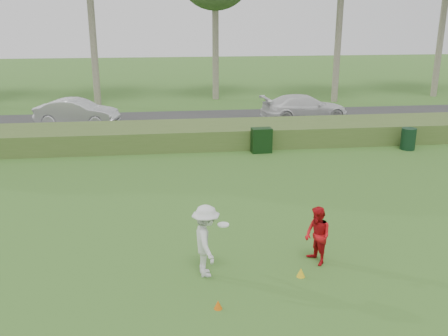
{
  "coord_description": "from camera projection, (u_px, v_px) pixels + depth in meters",
  "views": [
    {
      "loc": [
        -1.83,
        -10.49,
        5.86
      ],
      "look_at": [
        0.0,
        4.0,
        1.3
      ],
      "focal_mm": 40.0,
      "sensor_mm": 36.0,
      "label": 1
    }
  ],
  "objects": [
    {
      "name": "player_white",
      "position": [
        206.0,
        241.0,
        11.43
      ],
      "size": [
        0.9,
        1.16,
        1.72
      ],
      "rotation": [
        0.0,
        0.0,
        1.66
      ],
      "color": "silver",
      "rests_on": "ground"
    },
    {
      "name": "cone_orange",
      "position": [
        218.0,
        305.0,
        10.3
      ],
      "size": [
        0.18,
        0.18,
        0.19
      ],
      "primitive_type": "cone",
      "color": "#DC5F0B",
      "rests_on": "ground"
    },
    {
      "name": "player_red",
      "position": [
        317.0,
        236.0,
        12.0
      ],
      "size": [
        0.72,
        0.83,
        1.44
      ],
      "primitive_type": "imported",
      "rotation": [
        0.0,
        0.0,
        -1.28
      ],
      "color": "red",
      "rests_on": "ground"
    },
    {
      "name": "car_mid",
      "position": [
        77.0,
        112.0,
        26.56
      ],
      "size": [
        4.55,
        2.43,
        1.43
      ],
      "primitive_type": "imported",
      "rotation": [
        0.0,
        0.0,
        1.35
      ],
      "color": "silver",
      "rests_on": "park_road"
    },
    {
      "name": "park_road",
      "position": [
        195.0,
        121.0,
        27.99
      ],
      "size": [
        80.0,
        6.0,
        0.06
      ],
      "primitive_type": "cube",
      "color": "#2D2D2D",
      "rests_on": "ground"
    },
    {
      "name": "reed_strip",
      "position": [
        202.0,
        135.0,
        23.13
      ],
      "size": [
        80.0,
        3.0,
        0.9
      ],
      "primitive_type": "cube",
      "color": "#405E25",
      "rests_on": "ground"
    },
    {
      "name": "utility_cabinet",
      "position": [
        261.0,
        140.0,
        21.73
      ],
      "size": [
        0.89,
        0.58,
        1.08
      ],
      "primitive_type": "cube",
      "rotation": [
        0.0,
        0.0,
        0.05
      ],
      "color": "black",
      "rests_on": "ground"
    },
    {
      "name": "ground",
      "position": [
        245.0,
        269.0,
        11.9
      ],
      "size": [
        120.0,
        120.0,
        0.0
      ],
      "primitive_type": "plane",
      "color": "#306220",
      "rests_on": "ground"
    },
    {
      "name": "car_right",
      "position": [
        305.0,
        108.0,
        27.96
      ],
      "size": [
        5.01,
        2.34,
        1.41
      ],
      "primitive_type": "imported",
      "rotation": [
        0.0,
        0.0,
        1.65
      ],
      "color": "silver",
      "rests_on": "park_road"
    },
    {
      "name": "cone_yellow",
      "position": [
        301.0,
        272.0,
        11.54
      ],
      "size": [
        0.2,
        0.2,
        0.22
      ],
      "primitive_type": "cone",
      "color": "yellow",
      "rests_on": "ground"
    },
    {
      "name": "trash_bin",
      "position": [
        408.0,
        139.0,
        22.2
      ],
      "size": [
        0.84,
        0.84,
        0.97
      ],
      "primitive_type": "cylinder",
      "rotation": [
        0.0,
        0.0,
        0.38
      ],
      "color": "black",
      "rests_on": "ground"
    }
  ]
}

